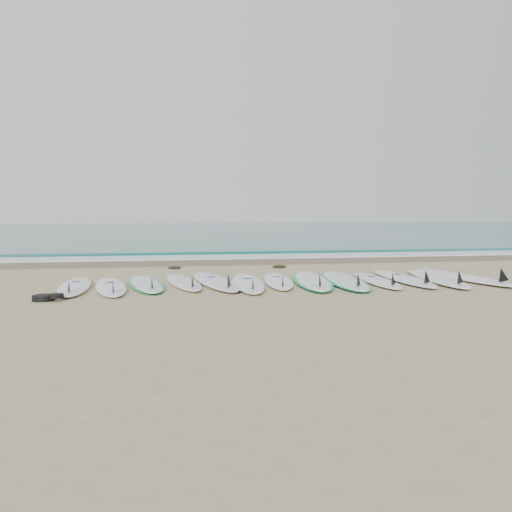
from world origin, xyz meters
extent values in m
plane|color=tan|center=(0.00, 0.00, 0.00)|extent=(120.00, 120.00, 0.00)
cube|color=#1D625C|center=(0.00, 32.50, 0.01)|extent=(120.00, 55.00, 0.03)
cube|color=brown|center=(0.00, 4.10, 0.01)|extent=(120.00, 1.80, 0.01)
cube|color=silver|center=(0.00, 5.50, 0.02)|extent=(120.00, 1.40, 0.04)
cube|color=#1D625C|center=(0.00, 7.00, 0.05)|extent=(120.00, 1.00, 0.10)
ellipsoid|color=white|center=(-3.59, -0.01, 0.04)|extent=(0.71, 2.47, 0.08)
cone|color=black|center=(-3.52, -0.90, 0.18)|extent=(0.23, 0.28, 0.26)
cylinder|color=navy|center=(-3.61, 0.22, 0.08)|extent=(0.15, 0.15, 0.01)
ellipsoid|color=white|center=(-2.99, -0.17, 0.04)|extent=(0.85, 2.41, 0.08)
cone|color=black|center=(-2.85, -1.02, 0.18)|extent=(0.24, 0.28, 0.25)
cylinder|color=navy|center=(-3.02, 0.05, 0.08)|extent=(0.16, 0.16, 0.01)
ellipsoid|color=white|center=(-2.42, 0.10, 0.04)|extent=(0.86, 2.40, 0.08)
ellipsoid|color=#13BB65|center=(-2.42, 0.10, 0.04)|extent=(0.94, 2.43, 0.05)
cone|color=black|center=(-2.28, -0.75, 0.18)|extent=(0.24, 0.28, 0.25)
ellipsoid|color=white|center=(-1.76, 0.18, 0.04)|extent=(0.82, 2.39, 0.08)
cone|color=black|center=(-1.64, -0.67, 0.18)|extent=(0.23, 0.28, 0.25)
ellipsoid|color=white|center=(-1.20, 0.14, 0.05)|extent=(0.94, 2.79, 0.09)
cone|color=black|center=(-1.06, -0.85, 0.21)|extent=(0.27, 0.32, 0.29)
cylinder|color=navy|center=(-1.24, 0.40, 0.09)|extent=(0.18, 0.18, 0.01)
ellipsoid|color=white|center=(-0.63, -0.15, 0.04)|extent=(0.73, 2.61, 0.08)
cone|color=black|center=(-0.70, -1.09, 0.20)|extent=(0.24, 0.29, 0.27)
cylinder|color=navy|center=(-0.61, 0.09, 0.09)|extent=(0.16, 0.16, 0.01)
ellipsoid|color=white|center=(-0.04, 0.07, 0.04)|extent=(0.81, 2.45, 0.08)
cone|color=black|center=(-0.15, -0.80, 0.18)|extent=(0.24, 0.28, 0.26)
cylinder|color=navy|center=(-0.01, 0.30, 0.08)|extent=(0.16, 0.16, 0.01)
ellipsoid|color=white|center=(0.57, -0.05, 0.05)|extent=(0.98, 2.77, 0.09)
ellipsoid|color=#13BB65|center=(0.57, -0.05, 0.04)|extent=(1.07, 2.81, 0.06)
cone|color=black|center=(0.42, -1.03, 0.21)|extent=(0.27, 0.32, 0.29)
ellipsoid|color=white|center=(1.16, -0.12, 0.05)|extent=(0.91, 2.82, 0.09)
ellipsoid|color=#13BB65|center=(1.16, -0.12, 0.04)|extent=(1.01, 2.85, 0.06)
cone|color=black|center=(1.04, -1.13, 0.21)|extent=(0.27, 0.32, 0.30)
ellipsoid|color=white|center=(1.76, -0.18, 0.04)|extent=(0.70, 2.41, 0.08)
cone|color=black|center=(1.68, -1.05, 0.18)|extent=(0.22, 0.27, 0.25)
cylinder|color=navy|center=(1.78, 0.05, 0.08)|extent=(0.15, 0.15, 0.01)
ellipsoid|color=white|center=(2.36, -0.03, 0.05)|extent=(0.70, 2.72, 0.09)
cone|color=black|center=(2.31, -1.01, 0.20)|extent=(0.24, 0.30, 0.29)
cylinder|color=navy|center=(2.37, 0.23, 0.09)|extent=(0.16, 0.16, 0.01)
ellipsoid|color=white|center=(2.97, -0.18, 0.05)|extent=(0.99, 2.83, 0.09)
cone|color=black|center=(2.82, -1.18, 0.21)|extent=(0.28, 0.33, 0.30)
ellipsoid|color=white|center=(3.56, -0.07, 0.05)|extent=(0.89, 2.93, 0.09)
cone|color=black|center=(3.67, -1.12, 0.22)|extent=(0.27, 0.33, 0.31)
ellipsoid|color=black|center=(-1.89, 2.77, 0.03)|extent=(0.31, 0.24, 0.06)
ellipsoid|color=black|center=(0.54, 2.57, 0.03)|extent=(0.34, 0.26, 0.07)
cylinder|color=black|center=(-3.82, -1.19, 0.04)|extent=(0.32, 0.32, 0.08)
cylinder|color=black|center=(-3.62, -1.29, 0.08)|extent=(0.20, 0.20, 0.06)
camera|label=1|loc=(-1.99, -8.82, 1.26)|focal=35.00mm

